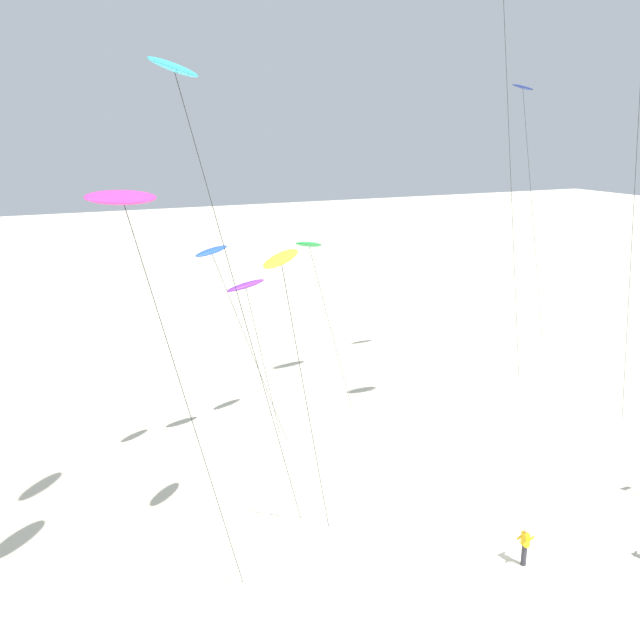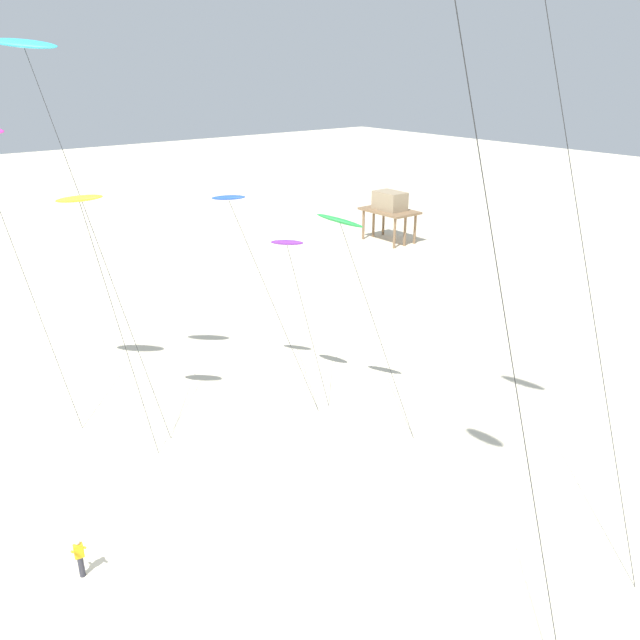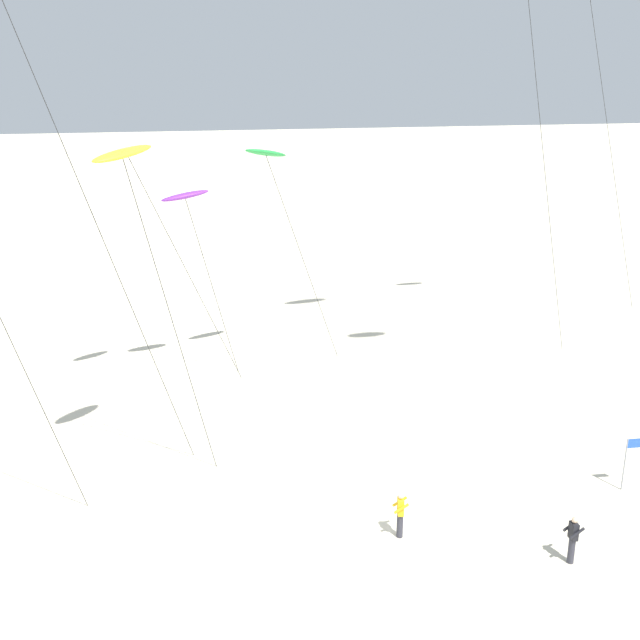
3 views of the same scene
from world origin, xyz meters
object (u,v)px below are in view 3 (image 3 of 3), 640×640
Objects in this scene: kite_green at (267,155)px; kite_blue at (129,156)px; kite_flyer_nearest at (400,514)px; marker_flag at (630,454)px; kite_purple at (185,197)px; kite_flyer_middle at (573,538)px; kite_yellow at (123,157)px.

kite_blue is at bearing -157.36° from kite_green.
kite_green is 6.80× the size of kite_flyer_nearest.
marker_flag is at bearing 10.10° from kite_flyer_nearest.
kite_purple is 5.69× the size of kite_flyer_nearest.
kite_purple is 0.84× the size of kite_green.
kite_blue is 22.59m from kite_flyer_middle.
marker_flag is at bearing -30.94° from kite_blue.
marker_flag reaches higher than kite_flyer_nearest.
kite_flyer_nearest is at bearing -79.51° from kite_green.
kite_purple is 4.17m from kite_green.
kite_purple is 21.49m from marker_flag.
kite_flyer_middle is at bearing -26.77° from kite_yellow.
kite_yellow reaches higher than kite_blue.
kite_flyer_nearest is at bearing -54.57° from kite_blue.
kite_flyer_middle is at bearing -46.62° from kite_blue.
kite_flyer_nearest is (8.75, -12.30, -10.38)m from kite_blue.
kite_purple is 4.52× the size of marker_flag.
kite_flyer_middle is (5.04, -2.29, 0.00)m from kite_flyer_nearest.
kite_flyer_nearest is (8.44, -4.51, -11.38)m from kite_yellow.
kite_yellow reaches higher than kite_green.
kite_purple is at bearing 140.80° from marker_flag.
kite_green is at bearing 131.85° from marker_flag.
kite_flyer_middle is 0.80× the size of marker_flag.
kite_flyer_middle is 5.65m from marker_flag.
kite_yellow is 11.85m from kite_green.
marker_flag is (11.81, -13.19, -9.36)m from kite_green.
kite_flyer_middle is (13.48, -6.80, -11.38)m from kite_yellow.
kite_green reaches higher than marker_flag.
kite_purple is at bearing 41.97° from kite_blue.
kite_green is at bearing 100.49° from kite_flyer_nearest.
kite_yellow reaches higher than kite_purple.
kite_flyer_nearest is 1.00× the size of kite_flyer_middle.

